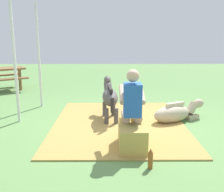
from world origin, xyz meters
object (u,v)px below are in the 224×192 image
Objects in this scene: pony_lying at (176,113)px; soda_bottle at (150,159)px; hay_bale at (132,137)px; pony_standing at (110,96)px; tent_pole_right at (39,56)px; tent_pole_mid at (15,61)px; person_seated at (132,105)px; picnic_bench at (0,73)px.

pony_lying is 2.19m from soda_bottle.
pony_standing is at bearing 13.27° from hay_bale.
tent_pole_right and tent_pole_mid have the same top height.
soda_bottle is 3.43m from tent_pole_mid.
person_seated is 0.66× the size of picnic_bench.
soda_bottle is at bearing -162.93° from hay_bale.
tent_pole_mid is (2.05, 2.50, 1.15)m from soda_bottle.
pony_standing is at bearing -85.57° from tent_pole_mid.
pony_standing is 1.03× the size of pony_lying.
soda_bottle is at bearing -141.71° from picnic_bench.
tent_pole_right is at bearing -137.63° from picnic_bench.
tent_pole_mid is at bearing -152.55° from picnic_bench.
soda_bottle is at bearing -165.59° from pony_standing.
person_seated is 6.03m from picnic_bench.
hay_bale is 0.28× the size of tent_pole_right.
picnic_bench is (4.67, 4.00, 0.37)m from hay_bale.
pony_lying is at bearing -37.22° from hay_bale.
tent_pole_right is (3.28, 2.34, 1.15)m from soda_bottle.
picnic_bench is at bearing 38.29° from soda_bottle.
person_seated is at bearing -165.25° from pony_standing.
pony_standing is at bearing 14.41° from soda_bottle.
tent_pole_right is at bearing 39.14° from hay_bale.
tent_pole_mid is at bearing 172.37° from tent_pole_right.
tent_pole_mid is at bearing 94.43° from pony_standing.
person_seated reaches higher than picnic_bench.
person_seated is at bearing 13.84° from soda_bottle.
hay_bale is at bearing 17.07° from soda_bottle.
pony_standing is (1.55, 0.36, 0.31)m from hay_bale.
person_seated is 3.32m from tent_pole_right.
soda_bottle is at bearing 157.49° from pony_lying.
tent_pole_mid is (0.03, 3.34, 1.10)m from pony_lying.
hay_bale is at bearing 142.78° from pony_lying.
tent_pole_mid is at bearing 89.50° from pony_lying.
hay_bale is 0.52m from person_seated.
pony_lying is 6.04m from picnic_bench.
pony_standing is 0.52× the size of tent_pole_right.
hay_bale is at bearing -139.40° from picnic_bench.
pony_lying is 3.59m from tent_pole_right.
soda_bottle is (-0.81, -0.20, -0.56)m from person_seated.
person_seated is 0.50× the size of tent_pole_mid.
pony_lying reaches higher than soda_bottle.
tent_pole_mid is (-1.23, 0.16, 0.00)m from tent_pole_right.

